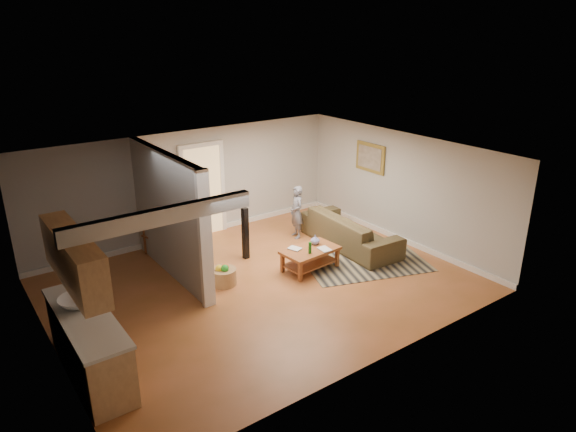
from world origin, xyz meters
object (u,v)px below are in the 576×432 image
at_px(coffee_table, 311,253).
at_px(toddler, 181,250).
at_px(sofa, 350,246).
at_px(child, 296,237).
at_px(speaker_left, 245,233).
at_px(speaker_right, 200,242).
at_px(tv_console, 167,225).
at_px(toy_basket, 224,276).

distance_m(coffee_table, toddler, 3.00).
xyz_separation_m(sofa, child, (-0.67, 1.11, 0.00)).
distance_m(speaker_left, child, 1.70).
bearing_deg(child, toddler, -95.69).
relative_size(speaker_right, toddler, 0.97).
height_order(tv_console, toddler, tv_console).
xyz_separation_m(toy_basket, child, (2.53, 1.06, -0.18)).
bearing_deg(speaker_left, speaker_right, 148.09).
relative_size(tv_console, speaker_left, 1.21).
relative_size(toy_basket, toddler, 0.52).
xyz_separation_m(coffee_table, toy_basket, (-1.75, 0.45, -0.17)).
height_order(sofa, coffee_table, coffee_table).
bearing_deg(toddler, tv_console, 41.66).
height_order(speaker_right, toy_basket, speaker_right).
bearing_deg(toy_basket, coffee_table, -14.49).
distance_m(tv_console, child, 3.04).
xyz_separation_m(speaker_right, toddler, (-0.11, 0.80, -0.46)).
bearing_deg(speaker_left, sofa, -26.69).
height_order(sofa, toddler, toddler).
bearing_deg(toddler, coffee_table, 136.27).
bearing_deg(sofa, speaker_right, 72.30).
distance_m(speaker_right, toddler, 0.93).
height_order(toy_basket, toddler, toddler).
relative_size(speaker_right, child, 0.74).
height_order(tv_console, child, tv_console).
xyz_separation_m(sofa, toy_basket, (-3.20, 0.05, 0.18)).
height_order(coffee_table, speaker_right, speaker_right).
bearing_deg(toy_basket, speaker_right, 84.73).
bearing_deg(coffee_table, toddler, 125.99).
height_order(sofa, speaker_left, speaker_left).
bearing_deg(sofa, child, 34.63).
height_order(tv_console, toy_basket, tv_console).
xyz_separation_m(coffee_table, speaker_left, (-0.79, 1.21, 0.21)).
bearing_deg(toddler, child, 170.74).
xyz_separation_m(speaker_left, toy_basket, (-0.96, -0.76, -0.39)).
distance_m(tv_console, speaker_left, 1.65).
xyz_separation_m(tv_console, toy_basket, (0.33, -1.76, -0.55)).
xyz_separation_m(child, toddler, (-2.53, 0.90, 0.00)).
bearing_deg(sofa, speaker_left, 73.79).
bearing_deg(sofa, coffee_table, 109.24).
distance_m(speaker_left, toddler, 1.64).
relative_size(speaker_left, speaker_right, 1.24).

